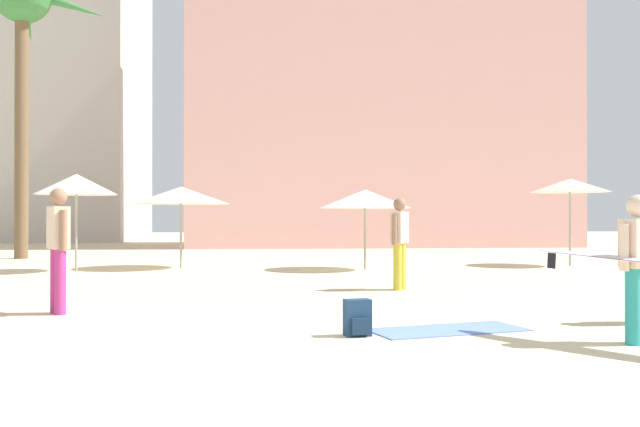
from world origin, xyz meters
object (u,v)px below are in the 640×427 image
Objects in this scene: cafe_umbrella_2 at (570,185)px; beach_towel at (448,330)px; cafe_umbrella_3 at (365,199)px; backpack at (358,318)px; cafe_umbrella_1 at (181,195)px; person_near_left at (399,239)px; cafe_umbrella_4 at (76,184)px; palm_tree_far_left at (22,18)px; person_far_left at (58,245)px.

beach_towel is at bearing -122.22° from cafe_umbrella_2.
backpack is (-1.76, -9.97, -1.66)m from cafe_umbrella_3.
beach_towel is (-0.61, -9.69, -1.85)m from cafe_umbrella_3.
cafe_umbrella_1 is 1.52× the size of person_near_left.
cafe_umbrella_4 is (-7.39, 0.10, 0.35)m from cafe_umbrella_3.
cafe_umbrella_2 is (16.71, -5.07, -5.79)m from palm_tree_far_left.
beach_towel is at bearing -51.82° from person_far_left.
cafe_umbrella_1 is 1.06× the size of cafe_umbrella_4.
cafe_umbrella_3 is at bearing -12.05° from cafe_umbrella_1.
beach_towel is 1.09× the size of person_near_left.
backpack is (3.11, -11.01, -1.77)m from cafe_umbrella_1.
person_near_left is (1.57, 4.91, 0.75)m from backpack.
person_near_left is at bearing -4.80° from person_far_left.
cafe_umbrella_4 reaches higher than cafe_umbrella_3.
person_far_left is at bearing -126.22° from cafe_umbrella_3.
backpack is (8.89, -15.95, -7.87)m from palm_tree_far_left.
person_near_left is (-6.25, -5.97, -1.33)m from cafe_umbrella_2.
cafe_umbrella_3 is at bearing -29.31° from palm_tree_far_left.
palm_tree_far_left is at bearing 118.96° from cafe_umbrella_4.
cafe_umbrella_2 is (10.93, -0.13, 0.31)m from cafe_umbrella_1.
palm_tree_far_left is 9.74m from cafe_umbrella_1.
person_far_left is at bearing -95.28° from cafe_umbrella_1.
cafe_umbrella_1 is at bearing -40.54° from palm_tree_far_left.
cafe_umbrella_1 is 4.98m from cafe_umbrella_3.
palm_tree_far_left is at bearing 78.89° from person_far_left.
backpack is 0.24× the size of person_far_left.
cafe_umbrella_3 is 7.40m from cafe_umbrella_4.
cafe_umbrella_1 is 11.71m from beach_towel.
palm_tree_far_left is at bearing -159.78° from backpack.
cafe_umbrella_3 is at bearing -57.35° from person_near_left.
cafe_umbrella_3 is 0.98× the size of cafe_umbrella_4.
cafe_umbrella_1 is 1.48× the size of person_far_left.
person_far_left is at bearing -77.73° from cafe_umbrella_4.
cafe_umbrella_3 is at bearing -0.78° from cafe_umbrella_4.
person_far_left is (-5.07, 1.93, 0.97)m from beach_towel.
cafe_umbrella_4 reaches higher than person_far_left.
backpack is (5.64, -10.07, -2.01)m from cafe_umbrella_4.
person_near_left is at bearing 84.76° from beach_towel.
palm_tree_far_left is 4.06× the size of cafe_umbrella_3.
cafe_umbrella_1 is at bearing -173.12° from backpack.
person_near_left is (10.45, -11.03, -7.12)m from palm_tree_far_left.
cafe_umbrella_1 reaches higher than person_near_left.
person_far_left reaches higher than person_near_left.
person_near_left is (4.68, -6.10, -1.02)m from cafe_umbrella_1.
person_far_left is (-3.93, 2.21, 0.77)m from backpack.
backpack is at bearing -166.21° from beach_towel.
cafe_umbrella_1 is 8.89m from person_far_left.
beach_towel is 4.74m from person_near_left.
palm_tree_far_left is at bearing 139.46° from cafe_umbrella_1.
cafe_umbrella_2 is at bearing 57.78° from beach_towel.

